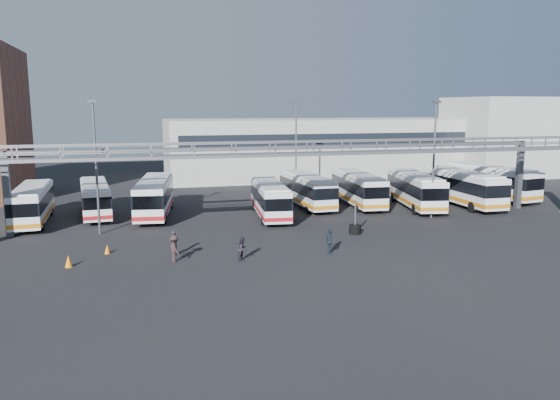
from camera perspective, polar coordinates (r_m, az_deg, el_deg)
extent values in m
plane|color=black|center=(38.85, 5.39, -4.77)|extent=(140.00, 140.00, 0.00)
cube|color=gray|center=(42.49, 3.16, 4.85)|extent=(50.00, 1.80, 0.22)
cube|color=gray|center=(41.62, 3.54, 6.06)|extent=(50.00, 0.10, 0.10)
cube|color=gray|center=(43.23, 2.81, 6.20)|extent=(50.00, 0.10, 0.10)
cube|color=#4C4F54|center=(46.28, 1.60, 5.51)|extent=(45.00, 0.50, 0.35)
cube|color=#9E9E99|center=(77.65, 3.93, 5.49)|extent=(42.00, 14.00, 8.00)
cube|color=#B2B2AD|center=(84.64, 22.32, 6.16)|extent=(14.00, 12.00, 11.00)
cylinder|color=#4C4F54|center=(43.54, -18.64, 3.02)|extent=(0.18, 0.18, 10.00)
cube|color=#4C4F54|center=(43.29, -19.01, 9.74)|extent=(0.70, 0.35, 0.22)
cylinder|color=#4C4F54|center=(49.42, 15.76, 3.90)|extent=(0.18, 0.18, 10.00)
cube|color=#4C4F54|center=(49.20, 16.04, 9.82)|extent=(0.70, 0.35, 0.22)
cylinder|color=#4C4F54|center=(59.94, 1.68, 5.22)|extent=(0.18, 0.18, 10.00)
cube|color=#4C4F54|center=(59.76, 1.71, 10.11)|extent=(0.70, 0.35, 0.22)
cube|color=silver|center=(50.20, -24.47, -0.31)|extent=(2.63, 10.37, 2.58)
cube|color=black|center=(50.15, -24.49, 0.03)|extent=(2.69, 10.43, 1.03)
cube|color=#CA7213|center=(50.35, -24.40, -1.34)|extent=(2.68, 10.42, 0.33)
cube|color=silver|center=(50.00, -24.58, 1.23)|extent=(2.37, 9.34, 0.15)
cylinder|color=black|center=(47.37, -26.14, -2.52)|extent=(0.31, 0.94, 0.94)
cylinder|color=black|center=(47.06, -23.61, -2.41)|extent=(0.31, 0.94, 0.94)
cylinder|color=black|center=(53.77, -25.03, -1.08)|extent=(0.31, 0.94, 0.94)
cylinder|color=black|center=(53.50, -22.81, -0.98)|extent=(0.31, 0.94, 0.94)
cube|color=silver|center=(51.55, -18.76, 0.23)|extent=(3.21, 10.14, 2.49)
cube|color=black|center=(51.50, -18.78, 0.55)|extent=(3.27, 10.21, 1.00)
cube|color=#A3141B|center=(51.70, -18.71, -0.74)|extent=(3.26, 10.20, 0.32)
cube|color=silver|center=(51.36, -18.84, 1.68)|extent=(2.88, 9.13, 0.15)
cylinder|color=black|center=(48.60, -19.74, -1.82)|extent=(0.36, 0.93, 0.91)
cylinder|color=black|center=(48.66, -17.36, -1.68)|extent=(0.36, 0.93, 0.91)
cylinder|color=black|center=(54.88, -19.87, -0.56)|extent=(0.36, 0.93, 0.91)
cylinder|color=black|center=(54.93, -17.76, -0.43)|extent=(0.36, 0.93, 0.91)
cube|color=silver|center=(50.05, -12.97, 0.43)|extent=(4.03, 11.25, 2.75)
cube|color=black|center=(50.00, -12.98, 0.79)|extent=(4.09, 11.32, 1.10)
cube|color=#A3141B|center=(50.21, -12.93, -0.67)|extent=(4.08, 11.31, 0.35)
cube|color=silver|center=(49.84, -13.03, 2.08)|extent=(3.62, 10.13, 0.16)
cylinder|color=black|center=(46.98, -14.71, -1.89)|extent=(0.44, 1.03, 1.00)
cylinder|color=black|center=(46.72, -11.96, -1.84)|extent=(0.44, 1.03, 1.00)
cylinder|color=black|center=(53.85, -13.74, -0.39)|extent=(0.44, 1.03, 1.00)
cylinder|color=black|center=(53.63, -11.34, -0.34)|extent=(0.44, 1.03, 1.00)
cube|color=silver|center=(48.34, -1.06, 0.16)|extent=(3.35, 10.26, 2.52)
cube|color=black|center=(48.29, -1.06, 0.51)|extent=(3.42, 10.33, 1.01)
cube|color=#A3141B|center=(48.49, -1.06, -0.88)|extent=(3.41, 10.32, 0.32)
cube|color=silver|center=(48.13, -1.06, 1.73)|extent=(3.02, 9.24, 0.15)
cylinder|color=black|center=(45.29, -1.77, -2.05)|extent=(0.37, 0.94, 0.92)
cylinder|color=black|center=(45.59, 0.79, -1.97)|extent=(0.37, 0.94, 0.92)
cylinder|color=black|center=(51.57, -2.68, -0.61)|extent=(0.37, 0.94, 0.92)
cylinder|color=black|center=(51.84, -0.43, -0.54)|extent=(0.37, 0.94, 0.92)
cube|color=silver|center=(53.42, 2.82, 1.12)|extent=(2.65, 10.43, 2.59)
cube|color=black|center=(53.38, 2.83, 1.45)|extent=(2.71, 10.49, 1.04)
cube|color=#CA7213|center=(53.57, 2.81, 0.15)|extent=(2.70, 10.48, 0.33)
cube|color=silver|center=(53.23, 2.83, 2.58)|extent=(2.39, 9.39, 0.15)
cylinder|color=black|center=(50.20, 2.94, -0.88)|extent=(0.31, 0.95, 0.94)
cylinder|color=black|center=(50.94, 5.18, -0.75)|extent=(0.31, 0.95, 0.94)
cylinder|color=black|center=(56.39, 0.67, 0.31)|extent=(0.31, 0.95, 0.94)
cylinder|color=black|center=(57.05, 2.70, 0.41)|extent=(0.31, 0.95, 0.94)
cube|color=silver|center=(54.57, 8.15, 1.26)|extent=(3.33, 10.76, 2.65)
cube|color=black|center=(54.52, 8.16, 1.58)|extent=(3.39, 10.82, 1.06)
cube|color=#CA7213|center=(54.71, 8.13, 0.28)|extent=(3.38, 10.81, 0.34)
cube|color=silver|center=(54.38, 8.19, 2.72)|extent=(2.99, 9.68, 0.15)
cylinder|color=black|center=(51.26, 8.15, -0.73)|extent=(0.37, 0.98, 0.96)
cylinder|color=black|center=(51.98, 10.42, -0.65)|extent=(0.37, 0.98, 0.96)
cylinder|color=black|center=(57.64, 6.05, 0.47)|extent=(0.37, 0.98, 0.96)
cylinder|color=black|center=(58.28, 8.10, 0.53)|extent=(0.37, 0.98, 0.96)
cube|color=silver|center=(54.48, 13.95, 1.11)|extent=(4.50, 11.18, 2.73)
cube|color=black|center=(54.43, 13.96, 1.44)|extent=(4.57, 11.25, 1.09)
cube|color=#CA7213|center=(54.62, 13.91, 0.11)|extent=(4.56, 11.24, 0.35)
cube|color=silver|center=(54.29, 14.01, 2.61)|extent=(4.05, 10.06, 0.16)
cylinder|color=black|center=(51.07, 13.90, -0.94)|extent=(0.48, 1.03, 0.99)
cylinder|color=black|center=(51.81, 16.26, -0.90)|extent=(0.48, 1.03, 0.99)
cylinder|color=black|center=(57.64, 11.77, 0.33)|extent=(0.48, 1.03, 0.99)
cylinder|color=black|center=(58.30, 13.88, 0.36)|extent=(0.48, 1.03, 0.99)
cube|color=silver|center=(56.95, 18.48, 1.33)|extent=(2.71, 11.37, 2.84)
cube|color=black|center=(56.90, 18.50, 1.66)|extent=(2.77, 11.43, 1.13)
cube|color=#CA7213|center=(57.09, 18.43, 0.33)|extent=(2.76, 11.42, 0.36)
cube|color=silver|center=(56.76, 18.56, 2.83)|extent=(2.44, 10.24, 0.17)
cylinder|color=black|center=(53.53, 19.45, -0.71)|extent=(0.32, 1.03, 1.03)
cylinder|color=black|center=(54.86, 21.48, -0.59)|extent=(0.32, 1.03, 1.03)
cylinder|color=black|center=(59.59, 15.58, 0.50)|extent=(0.32, 1.03, 1.03)
cylinder|color=black|center=(60.79, 17.49, 0.58)|extent=(0.32, 1.03, 1.03)
cube|color=silver|center=(62.20, 21.01, 1.87)|extent=(4.67, 11.74, 2.86)
cube|color=black|center=(62.16, 21.03, 2.18)|extent=(4.74, 11.81, 1.15)
cube|color=#CA7213|center=(62.34, 20.95, 0.95)|extent=(4.73, 11.80, 0.36)
cube|color=silver|center=(62.03, 21.09, 3.26)|extent=(4.20, 10.57, 0.17)
cylinder|color=black|center=(59.09, 22.71, 0.03)|extent=(0.50, 1.08, 1.04)
cylinder|color=black|center=(60.87, 24.19, 0.19)|extent=(0.50, 1.08, 1.04)
cylinder|color=black|center=(64.11, 17.83, 1.02)|extent=(0.50, 1.08, 1.04)
cylinder|color=black|center=(65.75, 19.33, 1.15)|extent=(0.50, 1.08, 1.04)
imported|color=black|center=(36.64, -10.95, -4.45)|extent=(0.46, 0.65, 1.68)
imported|color=black|center=(34.90, -3.92, -5.14)|extent=(0.93, 0.93, 1.52)
imported|color=#2E1E20|center=(35.16, -10.97, -5.00)|extent=(0.97, 1.27, 1.74)
imported|color=#1B2832|center=(36.48, 5.21, -4.35)|extent=(0.44, 1.01, 1.70)
cone|color=orange|center=(35.97, -21.23, -5.98)|extent=(0.62, 0.62, 0.74)
cone|color=orange|center=(38.37, -17.61, -4.91)|extent=(0.46, 0.46, 0.62)
cylinder|color=black|center=(42.54, 7.84, -3.36)|extent=(0.92, 0.92, 0.22)
cylinder|color=black|center=(42.49, 7.84, -3.05)|extent=(0.92, 0.92, 0.22)
cylinder|color=black|center=(42.44, 7.85, -2.73)|extent=(0.92, 0.92, 0.22)
cylinder|color=#4C4F54|center=(42.30, 7.87, -1.81)|extent=(0.13, 0.13, 2.62)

